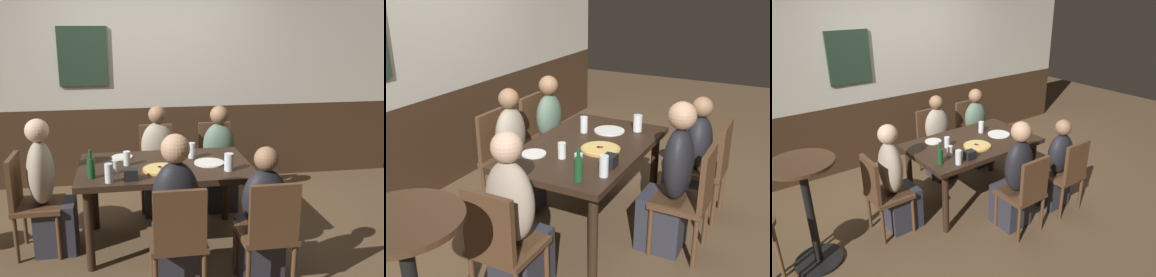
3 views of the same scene
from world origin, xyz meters
The scene contains 23 objects.
ground_plane centered at (0.00, 0.00, 0.00)m, with size 12.00×12.00×0.00m, color brown.
wall_back centered at (-0.01, 1.65, 1.30)m, with size 6.40×0.13×2.60m.
dining_table centered at (0.00, 0.00, 0.65)m, with size 1.49×0.92×0.74m.
chair_mid_far centered at (0.00, 0.87, 0.50)m, with size 0.40×0.40×0.88m.
chair_head_west centered at (-1.16, 0.00, 0.50)m, with size 0.40×0.40×0.88m.
chair_mid_near centered at (0.00, -0.87, 0.50)m, with size 0.40×0.40×0.88m.
chair_right_near centered at (0.66, -0.87, 0.50)m, with size 0.40×0.40×0.88m.
chair_right_far centered at (0.66, 0.87, 0.50)m, with size 0.40×0.40×0.88m.
person_mid_far centered at (0.00, 0.71, 0.47)m, with size 0.34×0.37×1.12m.
person_head_west centered at (-1.00, 0.00, 0.50)m, with size 0.37×0.34×1.19m.
person_mid_near centered at (0.00, -0.71, 0.51)m, with size 0.34×0.37×1.20m.
person_right_near centered at (0.66, -0.71, 0.45)m, with size 0.34×0.37×1.08m.
person_right_far centered at (0.66, 0.71, 0.47)m, with size 0.34×0.37×1.11m.
pizza centered at (-0.05, -0.15, 0.75)m, with size 0.31×0.31×0.03m.
pint_glass_amber centered at (-0.33, 0.04, 0.79)m, with size 0.06×0.06×0.12m.
beer_glass_tall centered at (-0.47, -0.37, 0.81)m, with size 0.07×0.07×0.15m.
highball_clear centered at (-0.42, -0.15, 0.79)m, with size 0.06×0.06×0.11m.
tumbler_water centered at (0.26, 0.16, 0.81)m, with size 0.06×0.06×0.14m.
beer_glass_half centered at (0.51, -0.24, 0.80)m, with size 0.08×0.08×0.15m.
beer_bottle_green centered at (-0.61, -0.25, 0.83)m, with size 0.06×0.06×0.23m.
plate_white_large centered at (0.39, -0.03, 0.75)m, with size 0.27×0.27×0.01m, color white.
plate_white_small centered at (-0.37, 0.27, 0.75)m, with size 0.19×0.19×0.01m, color white.
condiment_caddy centered at (-0.30, -0.34, 0.79)m, with size 0.11×0.09×0.09m, color black.
Camera 1 is at (-0.35, -3.58, 1.92)m, focal length 40.30 mm.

